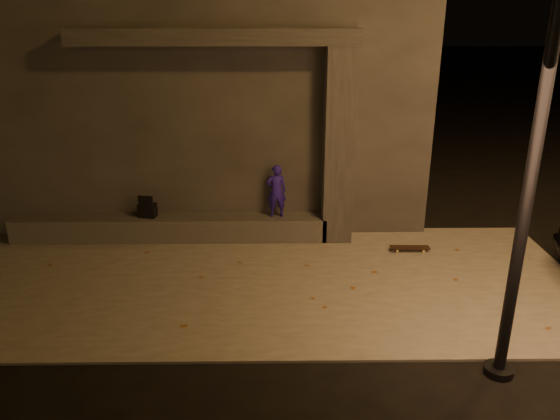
{
  "coord_description": "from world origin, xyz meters",
  "views": [
    {
      "loc": [
        0.49,
        -6.02,
        4.25
      ],
      "look_at": [
        0.6,
        2.0,
        1.27
      ],
      "focal_mm": 35.0,
      "sensor_mm": 36.0,
      "label": 1
    }
  ],
  "objects_px": {
    "column": "(339,147)",
    "skateboard": "(410,248)",
    "skateboarder": "(276,191)",
    "street_lamp_0": "(558,17)",
    "backpack": "(147,209)"
  },
  "relations": [
    {
      "from": "column",
      "to": "skateboard",
      "type": "distance_m",
      "value": 2.26
    },
    {
      "from": "skateboarder",
      "to": "street_lamp_0",
      "type": "bearing_deg",
      "value": 117.59
    },
    {
      "from": "skateboarder",
      "to": "skateboard",
      "type": "height_order",
      "value": "skateboarder"
    },
    {
      "from": "street_lamp_0",
      "to": "skateboard",
      "type": "bearing_deg",
      "value": 94.27
    },
    {
      "from": "backpack",
      "to": "street_lamp_0",
      "type": "bearing_deg",
      "value": -28.33
    },
    {
      "from": "skateboarder",
      "to": "skateboard",
      "type": "relative_size",
      "value": 1.41
    },
    {
      "from": "street_lamp_0",
      "to": "skateboarder",
      "type": "bearing_deg",
      "value": 122.9
    },
    {
      "from": "skateboard",
      "to": "street_lamp_0",
      "type": "relative_size",
      "value": 0.1
    },
    {
      "from": "column",
      "to": "backpack",
      "type": "distance_m",
      "value": 3.8
    },
    {
      "from": "skateboarder",
      "to": "street_lamp_0",
      "type": "xyz_separation_m",
      "value": [
        2.71,
        -4.19,
        3.16
      ]
    },
    {
      "from": "skateboarder",
      "to": "column",
      "type": "bearing_deg",
      "value": 174.69
    },
    {
      "from": "skateboarder",
      "to": "backpack",
      "type": "bearing_deg",
      "value": -5.31
    },
    {
      "from": "skateboard",
      "to": "street_lamp_0",
      "type": "distance_m",
      "value": 5.39
    },
    {
      "from": "skateboard",
      "to": "street_lamp_0",
      "type": "bearing_deg",
      "value": -84.7
    },
    {
      "from": "column",
      "to": "skateboard",
      "type": "height_order",
      "value": "column"
    }
  ]
}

